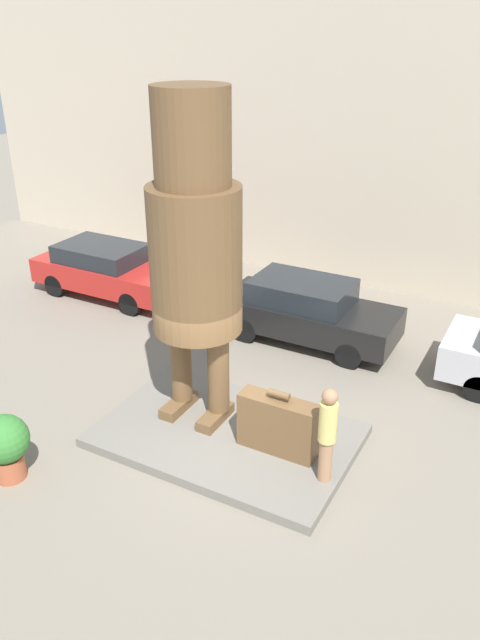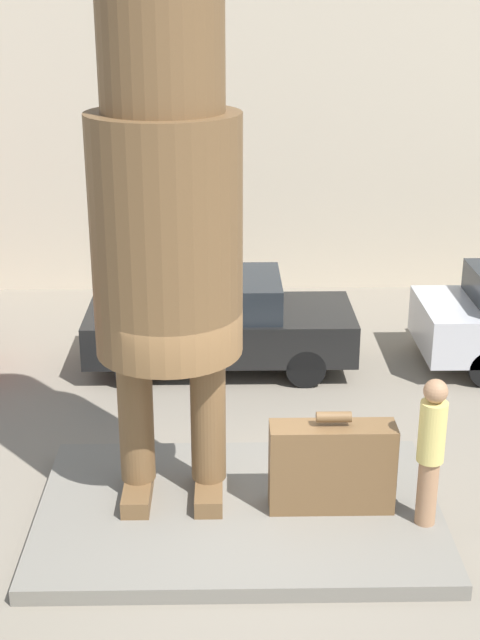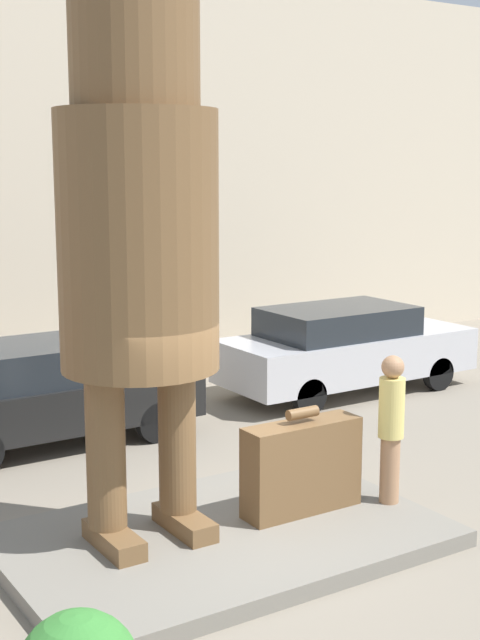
# 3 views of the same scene
# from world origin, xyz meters

# --- Properties ---
(ground_plane) EXTENTS (60.00, 60.00, 0.00)m
(ground_plane) POSITION_xyz_m (0.00, 0.00, 0.00)
(ground_plane) COLOR gray
(pedestal) EXTENTS (4.66, 3.03, 0.18)m
(pedestal) POSITION_xyz_m (0.00, 0.00, 0.09)
(pedestal) COLOR slate
(pedestal) RESTS_ON ground_plane
(building_backdrop) EXTENTS (28.00, 0.60, 7.87)m
(building_backdrop) POSITION_xyz_m (0.00, 8.66, 3.94)
(building_backdrop) COLOR beige
(building_backdrop) RESTS_ON ground_plane
(statue_figure) EXTENTS (1.63, 1.63, 6.03)m
(statue_figure) POSITION_xyz_m (-0.77, 0.33, 3.71)
(statue_figure) COLOR brown
(statue_figure) RESTS_ON pedestal
(giant_suitcase) EXTENTS (1.43, 0.41, 1.22)m
(giant_suitcase) POSITION_xyz_m (1.06, -0.03, 0.71)
(giant_suitcase) COLOR brown
(giant_suitcase) RESTS_ON pedestal
(tourist) EXTENTS (0.30, 0.30, 1.76)m
(tourist) POSITION_xyz_m (2.08, -0.37, 1.15)
(tourist) COLOR #A87A56
(tourist) RESTS_ON pedestal
(parked_car_red) EXTENTS (4.25, 1.75, 1.46)m
(parked_car_red) POSITION_xyz_m (-6.30, 4.30, 0.78)
(parked_car_red) COLOR #B2231E
(parked_car_red) RESTS_ON ground_plane
(parked_car_black) EXTENTS (4.24, 1.74, 1.53)m
(parked_car_black) POSITION_xyz_m (-0.28, 4.42, 0.80)
(parked_car_black) COLOR black
(parked_car_black) RESTS_ON ground_plane
(planter_pot) EXTENTS (0.84, 0.84, 1.21)m
(planter_pot) POSITION_xyz_m (-2.75, -2.68, 0.69)
(planter_pot) COLOR #AD5638
(planter_pot) RESTS_ON ground_plane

